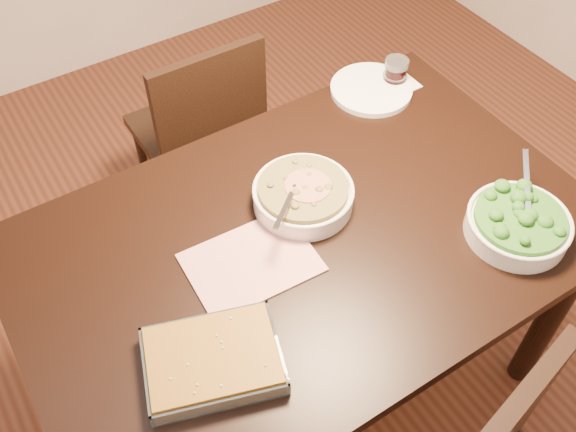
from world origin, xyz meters
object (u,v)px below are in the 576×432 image
(baking_dish, at_px, (213,360))
(wine_tumbler, at_px, (396,71))
(broccoli_bowl, at_px, (518,224))
(chair_far, at_px, (202,129))
(table, at_px, (307,260))
(stew_bowl, at_px, (303,194))
(dinner_plate, at_px, (371,89))

(baking_dish, distance_m, wine_tumbler, 1.05)
(broccoli_bowl, distance_m, chair_far, 1.15)
(table, relative_size, chair_far, 1.68)
(baking_dish, bearing_deg, chair_far, 83.62)
(wine_tumbler, bearing_deg, broccoli_bowl, -100.84)
(table, bearing_deg, stew_bowl, 62.97)
(baking_dish, relative_size, dinner_plate, 1.35)
(stew_bowl, relative_size, broccoli_bowl, 1.00)
(chair_far, bearing_deg, wine_tumbler, 137.47)
(broccoli_bowl, relative_size, dinner_plate, 1.04)
(stew_bowl, xyz_separation_m, dinner_plate, (0.42, 0.27, -0.03))
(table, relative_size, wine_tumbler, 17.46)
(wine_tumbler, relative_size, chair_far, 0.10)
(stew_bowl, distance_m, baking_dish, 0.49)
(baking_dish, bearing_deg, dinner_plate, 51.68)
(table, relative_size, broccoli_bowl, 5.51)
(table, xyz_separation_m, dinner_plate, (0.47, 0.36, 0.10))
(stew_bowl, distance_m, dinner_plate, 0.50)
(broccoli_bowl, bearing_deg, dinner_plate, 86.76)
(broccoli_bowl, relative_size, chair_far, 0.30)
(dinner_plate, bearing_deg, chair_far, 132.03)
(broccoli_bowl, distance_m, wine_tumbler, 0.63)
(baking_dish, distance_m, dinner_plate, 0.99)
(broccoli_bowl, height_order, wine_tumbler, broccoli_bowl)
(baking_dish, bearing_deg, stew_bowl, 52.74)
(table, xyz_separation_m, chair_far, (0.09, 0.78, -0.19))
(stew_bowl, height_order, dinner_plate, stew_bowl)
(chair_far, bearing_deg, baking_dish, 65.51)
(stew_bowl, height_order, chair_far, stew_bowl)
(baking_dish, height_order, wine_tumbler, wine_tumbler)
(table, bearing_deg, dinner_plate, 37.65)
(stew_bowl, distance_m, wine_tumbler, 0.56)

